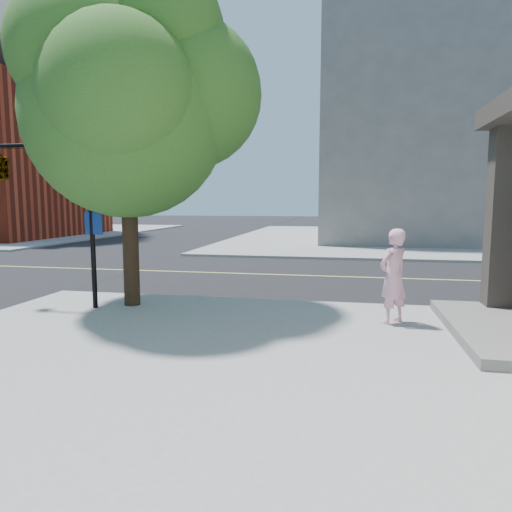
# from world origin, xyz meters

# --- Properties ---
(ground) EXTENTS (140.00, 140.00, 0.00)m
(ground) POSITION_xyz_m (0.00, 0.00, 0.00)
(ground) COLOR black
(ground) RESTS_ON ground
(road_ew) EXTENTS (140.00, 9.00, 0.01)m
(road_ew) POSITION_xyz_m (0.00, 4.50, 0.01)
(road_ew) COLOR black
(road_ew) RESTS_ON ground
(sidewalk_ne) EXTENTS (29.00, 25.00, 0.12)m
(sidewalk_ne) POSITION_xyz_m (13.50, 21.50, 0.06)
(sidewalk_ne) COLOR gray
(sidewalk_ne) RESTS_ON ground
(filler_ne) EXTENTS (18.00, 16.00, 14.00)m
(filler_ne) POSITION_xyz_m (14.00, 22.00, 7.12)
(filler_ne) COLOR slate
(filler_ne) RESTS_ON sidewalk_ne
(man_on_phone) EXTENTS (0.80, 0.80, 1.87)m
(man_on_phone) POSITION_xyz_m (7.42, -1.71, 1.05)
(man_on_phone) COLOR #E09DB6
(man_on_phone) RESTS_ON sidewalk_se
(street_tree) EXTENTS (5.55, 5.05, 7.37)m
(street_tree) POSITION_xyz_m (1.76, -1.20, 4.88)
(street_tree) COLOR black
(street_tree) RESTS_ON sidewalk_se
(signal_pole) EXTENTS (3.39, 0.38, 3.83)m
(signal_pole) POSITION_xyz_m (-0.91, -1.66, 3.24)
(signal_pole) COLOR black
(signal_pole) RESTS_ON sidewalk_se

